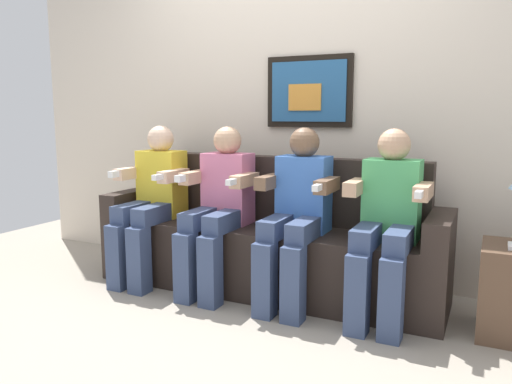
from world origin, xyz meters
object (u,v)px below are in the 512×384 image
object	(u,v)px
person_leftmost	(152,197)
spare_remote_on_table	(512,246)
person_rightmost	(387,218)
couch	(267,245)
person_left_center	(219,203)
person_right_center	(297,210)

from	to	relation	value
person_leftmost	spare_remote_on_table	size ratio (longest dim) A/B	8.54
person_leftmost	person_rightmost	size ratio (longest dim) A/B	1.00
couch	person_left_center	bearing A→B (deg)	-148.58
person_leftmost	spare_remote_on_table	bearing A→B (deg)	0.37
couch	spare_remote_on_table	bearing A→B (deg)	-5.97
person_leftmost	spare_remote_on_table	distance (m)	2.30
person_leftmost	person_right_center	world-z (taller)	same
person_leftmost	person_rightmost	bearing A→B (deg)	0.02
person_left_center	person_right_center	distance (m)	0.55
person_leftmost	person_left_center	xyz separation A→B (m)	(0.55, 0.00, 0.00)
person_right_center	person_rightmost	bearing A→B (deg)	0.00
person_leftmost	person_left_center	size ratio (longest dim) A/B	1.00
person_rightmost	couch	bearing A→B (deg)	168.52
couch	spare_remote_on_table	world-z (taller)	couch
couch	person_leftmost	size ratio (longest dim) A/B	2.12
person_rightmost	spare_remote_on_table	xyz separation A→B (m)	(0.64, 0.01, -0.10)
spare_remote_on_table	person_rightmost	bearing A→B (deg)	-178.71
person_right_center	spare_remote_on_table	xyz separation A→B (m)	(1.19, 0.01, -0.10)
couch	person_left_center	distance (m)	0.44
person_right_center	person_rightmost	size ratio (longest dim) A/B	1.00
person_right_center	person_rightmost	distance (m)	0.55
person_left_center	couch	bearing A→B (deg)	31.42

